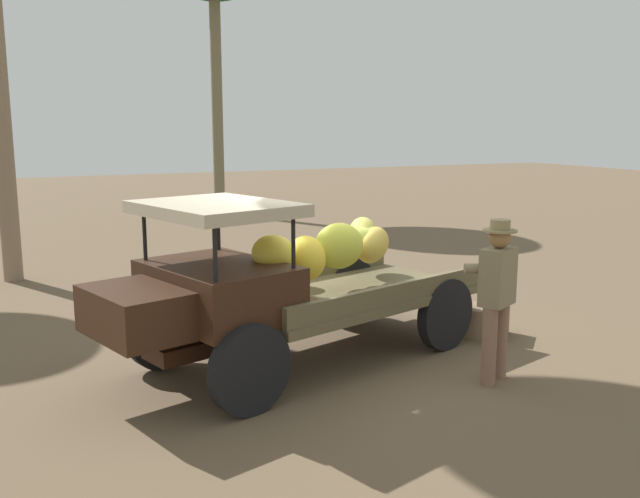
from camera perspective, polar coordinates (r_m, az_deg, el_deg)
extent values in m
plane|color=brown|center=(8.18, 0.44, -8.38)|extent=(60.00, 60.00, 0.00)
cube|color=#351E11|center=(7.81, -0.55, -5.63)|extent=(3.96, 1.55, 0.16)
cylinder|color=black|center=(6.37, -5.78, -9.88)|extent=(0.85, 0.37, 0.85)
cylinder|color=black|center=(7.67, -12.83, -6.59)|extent=(0.85, 0.37, 0.85)
cylinder|color=black|center=(8.24, 10.30, -5.31)|extent=(0.85, 0.37, 0.85)
cylinder|color=black|center=(9.28, 2.52, -3.39)|extent=(0.85, 0.37, 0.85)
cube|color=brown|center=(8.06, 1.87, -3.81)|extent=(3.36, 2.50, 0.10)
cube|color=brown|center=(7.47, 6.10, -3.72)|extent=(2.90, 0.93, 0.22)
cube|color=brown|center=(8.60, -1.78, -1.81)|extent=(2.90, 0.93, 0.22)
cube|color=#351E11|center=(6.96, -8.38, -3.44)|extent=(1.49, 1.77, 0.55)
cube|color=#351E11|center=(6.54, -15.00, -5.07)|extent=(0.97, 1.22, 0.44)
cylinder|color=black|center=(6.08, -8.65, -0.14)|extent=(0.04, 0.04, 0.55)
cylinder|color=black|center=(7.18, -14.26, 1.26)|extent=(0.04, 0.04, 0.55)
cylinder|color=black|center=(6.59, -2.21, 0.78)|extent=(0.04, 0.04, 0.55)
cylinder|color=black|center=(7.62, -8.38, 1.97)|extent=(0.04, 0.04, 0.55)
cube|color=#B9AB8E|center=(6.81, -8.56, 3.32)|extent=(1.60, 1.80, 0.12)
ellipsoid|color=#8CAF3F|center=(8.15, -3.57, -1.29)|extent=(0.67, 0.45, 0.48)
ellipsoid|color=gold|center=(7.73, 1.57, 0.25)|extent=(0.59, 0.36, 0.53)
ellipsoid|color=#BEB74D|center=(8.90, 3.62, 1.20)|extent=(0.72, 0.74, 0.53)
ellipsoid|color=gold|center=(7.04, -3.88, -0.30)|extent=(0.66, 0.66, 0.40)
ellipsoid|color=gold|center=(8.41, 4.37, 0.33)|extent=(0.76, 0.73, 0.51)
ellipsoid|color=yellow|center=(8.05, 1.44, 0.13)|extent=(0.69, 0.64, 0.50)
ellipsoid|color=gold|center=(7.43, -1.10, -0.73)|extent=(0.64, 0.64, 0.56)
ellipsoid|color=#AEBE48|center=(8.32, 3.09, 0.63)|extent=(0.67, 0.60, 0.41)
cylinder|color=#846149|center=(7.24, 13.76, -7.79)|extent=(0.15, 0.15, 0.81)
cylinder|color=#846149|center=(7.47, 14.62, -7.28)|extent=(0.15, 0.15, 0.81)
cube|color=#827353|center=(7.18, 14.44, -2.22)|extent=(0.46, 0.39, 0.58)
cylinder|color=#827353|center=(7.11, 13.41, -1.57)|extent=(0.40, 0.26, 0.10)
cylinder|color=#827353|center=(7.29, 14.09, -1.31)|extent=(0.18, 0.41, 0.10)
sphere|color=olive|center=(7.10, 14.59, 0.95)|extent=(0.22, 0.22, 0.22)
cylinder|color=#8C7B53|center=(7.09, 14.61, 1.47)|extent=(0.34, 0.34, 0.02)
cylinder|color=#8C7B53|center=(7.08, 14.63, 1.95)|extent=(0.20, 0.20, 0.10)
cube|color=#7B6249|center=(8.93, 13.57, -5.82)|extent=(0.71, 0.71, 0.37)
cylinder|color=#70674B|center=(20.47, -8.49, 12.25)|extent=(0.32, 0.32, 6.71)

